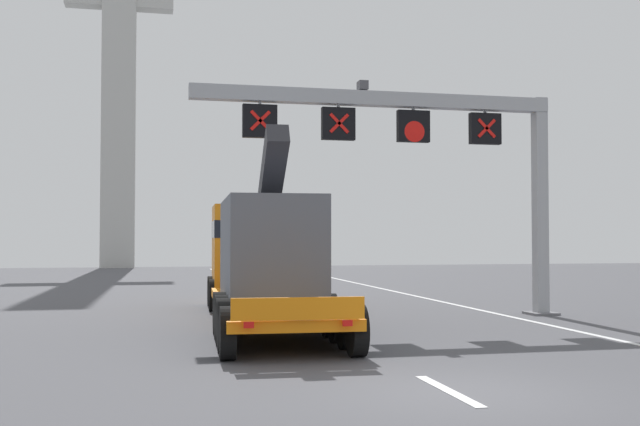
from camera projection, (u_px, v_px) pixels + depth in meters
ground at (462, 392)px, 12.23m from camera, size 112.00×112.00×0.00m
lane_markings at (261, 295)px, 33.36m from camera, size 0.20×57.99×0.01m
edge_line_right at (492, 313)px, 25.28m from camera, size 0.20×63.00×0.01m
overhead_lane_gantry at (421, 136)px, 23.99m from camera, size 11.82×0.90×7.38m
heavy_haul_truck_orange at (260, 255)px, 23.01m from camera, size 3.62×14.16×5.30m
bridge_pylon_distant at (119, 47)px, 64.80m from camera, size 9.00×2.00×36.90m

